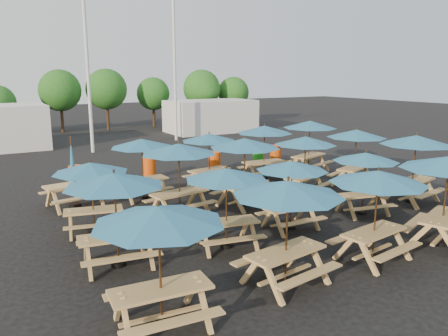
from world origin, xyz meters
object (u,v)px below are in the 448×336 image
picnic_unit_3 (73,178)px  picnic_unit_10 (245,146)px  picnic_unit_4 (288,193)px  waste_bin_0 (76,177)px  picnic_unit_9 (292,169)px  waste_bin_1 (150,168)px  picnic_unit_6 (179,152)px  waste_bin_2 (215,162)px  picnic_unit_18 (356,136)px  picnic_unit_7 (142,146)px  picnic_unit_19 (310,127)px  picnic_unit_2 (91,171)px  picnic_unit_0 (159,221)px  picnic_unit_5 (226,178)px  picnic_unit_14 (305,143)px  waste_bin_3 (258,155)px  waste_bin_4 (275,154)px  picnic_unit_1 (114,184)px  picnic_unit_8 (378,181)px  picnic_unit_11 (209,140)px  picnic_unit_13 (366,160)px  picnic_unit_17 (416,143)px  picnic_unit_15 (264,132)px

picnic_unit_3 → picnic_unit_10: bearing=-37.6°
picnic_unit_4 → waste_bin_0: 11.59m
picnic_unit_9 → waste_bin_1: size_ratio=2.35×
picnic_unit_6 → waste_bin_2: 7.16m
picnic_unit_3 → picnic_unit_18: picnic_unit_3 is taller
picnic_unit_4 → picnic_unit_18: 9.99m
picnic_unit_7 → picnic_unit_19: size_ratio=0.78×
picnic_unit_2 → picnic_unit_19: size_ratio=0.82×
picnic_unit_0 → picnic_unit_6: bearing=67.0°
picnic_unit_18 → waste_bin_0: size_ratio=3.28×
picnic_unit_2 → picnic_unit_4: (2.89, -5.56, 0.24)m
picnic_unit_5 → picnic_unit_14: 6.16m
picnic_unit_3 → waste_bin_2: picnic_unit_3 is taller
picnic_unit_9 → waste_bin_2: (2.00, 8.37, -1.41)m
waste_bin_2 → waste_bin_3: (2.82, 0.28, 0.00)m
waste_bin_4 → waste_bin_1: bearing=179.9°
picnic_unit_10 → picnic_unit_19: picnic_unit_19 is taller
picnic_unit_5 → picnic_unit_7: (-0.27, 5.78, 0.07)m
picnic_unit_18 → picnic_unit_19: picnic_unit_19 is taller
picnic_unit_1 → picnic_unit_9: 5.39m
picnic_unit_5 → waste_bin_3: 11.59m
picnic_unit_7 → waste_bin_0: picnic_unit_7 is taller
picnic_unit_3 → picnic_unit_19: picnic_unit_3 is taller
picnic_unit_8 → waste_bin_2: 11.49m
picnic_unit_0 → waste_bin_0: 11.60m
picnic_unit_18 → waste_bin_0: bearing=132.4°
picnic_unit_5 → picnic_unit_11: picnic_unit_11 is taller
picnic_unit_3 → picnic_unit_1: bearing=-100.3°
picnic_unit_13 → picnic_unit_18: (2.74, 2.98, 0.25)m
picnic_unit_17 → picnic_unit_19: size_ratio=0.91×
picnic_unit_8 → waste_bin_3: 12.48m
picnic_unit_14 → waste_bin_0: 9.55m
picnic_unit_2 → picnic_unit_11: bearing=41.2°
picnic_unit_11 → waste_bin_3: (4.50, 2.85, -1.53)m
picnic_unit_14 → picnic_unit_15: picnic_unit_15 is taller
waste_bin_1 → waste_bin_2: bearing=-2.5°
picnic_unit_4 → picnic_unit_10: 6.15m
picnic_unit_4 → picnic_unit_7: bearing=84.0°
picnic_unit_6 → picnic_unit_9: (2.37, -2.96, -0.28)m
picnic_unit_14 → picnic_unit_18: bearing=-17.1°
picnic_unit_0 → picnic_unit_8: bearing=5.8°
picnic_unit_7 → waste_bin_1: picnic_unit_7 is taller
picnic_unit_19 → waste_bin_3: size_ratio=3.35×
waste_bin_0 → picnic_unit_18: bearing=-28.2°
picnic_unit_11 → picnic_unit_15: picnic_unit_15 is taller
picnic_unit_15 → picnic_unit_6: bearing=-148.8°
picnic_unit_8 → waste_bin_3: size_ratio=2.82×
picnic_unit_14 → waste_bin_1: (-4.24, 5.73, -1.59)m
picnic_unit_4 → picnic_unit_2: bearing=109.4°
waste_bin_3 → picnic_unit_10: bearing=-128.7°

